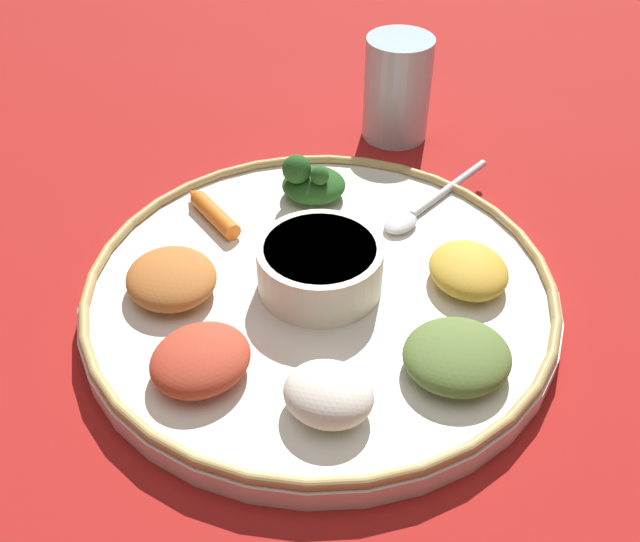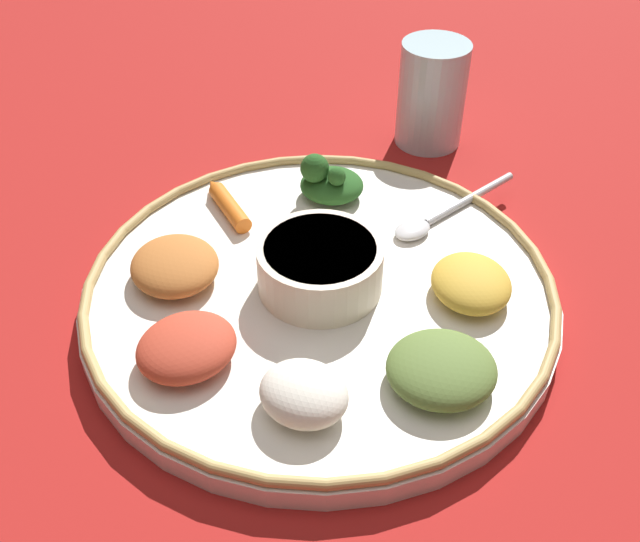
{
  "view_description": "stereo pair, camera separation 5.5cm",
  "coord_description": "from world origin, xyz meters",
  "px_view_note": "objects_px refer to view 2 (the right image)",
  "views": [
    {
      "loc": [
        -0.1,
        0.4,
        0.39
      ],
      "look_at": [
        0.0,
        0.0,
        0.03
      ],
      "focal_mm": 40.9,
      "sensor_mm": 36.0,
      "label": 1
    },
    {
      "loc": [
        -0.15,
        0.39,
        0.39
      ],
      "look_at": [
        0.0,
        0.0,
        0.03
      ],
      "focal_mm": 40.9,
      "sensor_mm": 36.0,
      "label": 2
    }
  ],
  "objects_px": {
    "center_bowl": "(320,265)",
    "greens_pile": "(329,182)",
    "drinking_glass": "(431,100)",
    "spoon": "(438,216)",
    "carrot_near_spoon": "(227,204)"
  },
  "relations": [
    {
      "from": "center_bowl",
      "to": "spoon",
      "type": "distance_m",
      "value": 0.13
    },
    {
      "from": "spoon",
      "to": "center_bowl",
      "type": "bearing_deg",
      "value": 61.36
    },
    {
      "from": "spoon",
      "to": "greens_pile",
      "type": "height_order",
      "value": "greens_pile"
    },
    {
      "from": "center_bowl",
      "to": "greens_pile",
      "type": "xyz_separation_m",
      "value": [
        0.04,
        -0.11,
        -0.01
      ]
    },
    {
      "from": "drinking_glass",
      "to": "center_bowl",
      "type": "bearing_deg",
      "value": 86.94
    },
    {
      "from": "spoon",
      "to": "carrot_near_spoon",
      "type": "height_order",
      "value": "carrot_near_spoon"
    },
    {
      "from": "spoon",
      "to": "greens_pile",
      "type": "bearing_deg",
      "value": 0.77
    },
    {
      "from": "spoon",
      "to": "drinking_glass",
      "type": "bearing_deg",
      "value": -72.38
    },
    {
      "from": "carrot_near_spoon",
      "to": "center_bowl",
      "type": "bearing_deg",
      "value": 150.76
    },
    {
      "from": "center_bowl",
      "to": "greens_pile",
      "type": "relative_size",
      "value": 1.4
    },
    {
      "from": "spoon",
      "to": "carrot_near_spoon",
      "type": "bearing_deg",
      "value": 17.1
    },
    {
      "from": "drinking_glass",
      "to": "carrot_near_spoon",
      "type": "bearing_deg",
      "value": 58.83
    },
    {
      "from": "greens_pile",
      "to": "carrot_near_spoon",
      "type": "relative_size",
      "value": 1.01
    },
    {
      "from": "center_bowl",
      "to": "drinking_glass",
      "type": "xyz_separation_m",
      "value": [
        -0.01,
        -0.27,
        0.01
      ]
    },
    {
      "from": "spoon",
      "to": "drinking_glass",
      "type": "height_order",
      "value": "drinking_glass"
    }
  ]
}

